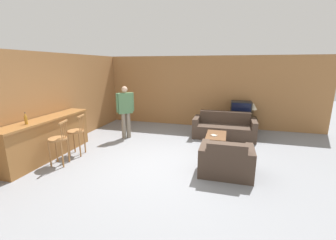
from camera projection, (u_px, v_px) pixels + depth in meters
ground_plane at (162, 164)px, 5.28m from camera, size 24.00×24.00×0.00m
wall_back at (191, 91)px, 8.48m from camera, size 9.40×0.08×2.60m
wall_left at (77, 97)px, 7.08m from camera, size 0.08×8.75×2.60m
bar_counter at (48, 138)px, 5.59m from camera, size 0.55×2.61×1.01m
bar_chair_near at (59, 142)px, 5.14m from camera, size 0.49×0.49×1.05m
bar_chair_mid at (77, 134)px, 5.74m from camera, size 0.48×0.48×1.05m
couch_far at (224, 128)px, 7.19m from camera, size 1.92×0.83×0.80m
armchair_near at (226, 162)px, 4.72m from camera, size 1.10×0.79×0.78m
coffee_table at (216, 137)px, 6.11m from camera, size 0.53×0.91×0.43m
tv_unit at (240, 124)px, 7.91m from camera, size 1.10×0.53×0.51m
tv at (241, 109)px, 7.78m from camera, size 0.69×0.45×0.56m
bottle at (26, 119)px, 4.90m from camera, size 0.06×0.06×0.26m
book_on_table at (214, 135)px, 5.99m from camera, size 0.20×0.19×0.02m
table_lamp at (253, 107)px, 7.66m from camera, size 0.26×0.26×0.51m
person_by_window at (125, 109)px, 6.99m from camera, size 0.45×0.41×1.64m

